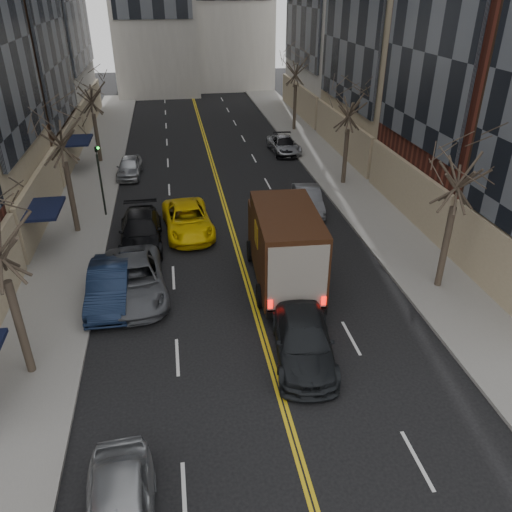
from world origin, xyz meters
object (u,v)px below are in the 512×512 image
(ups_truck, at_px, (284,246))
(pedestrian, at_px, (263,250))
(taxi, at_px, (188,220))
(observer_sedan, at_px, (303,339))

(ups_truck, height_order, pedestrian, ups_truck)
(ups_truck, distance_m, taxi, 7.66)
(ups_truck, relative_size, observer_sedan, 1.29)
(taxi, bearing_deg, pedestrian, -56.23)
(observer_sedan, distance_m, pedestrian, 7.21)
(observer_sedan, height_order, taxi, observer_sedan)
(taxi, bearing_deg, ups_truck, -60.72)
(observer_sedan, relative_size, pedestrian, 3.40)
(ups_truck, height_order, taxi, ups_truck)
(ups_truck, bearing_deg, taxi, 126.90)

